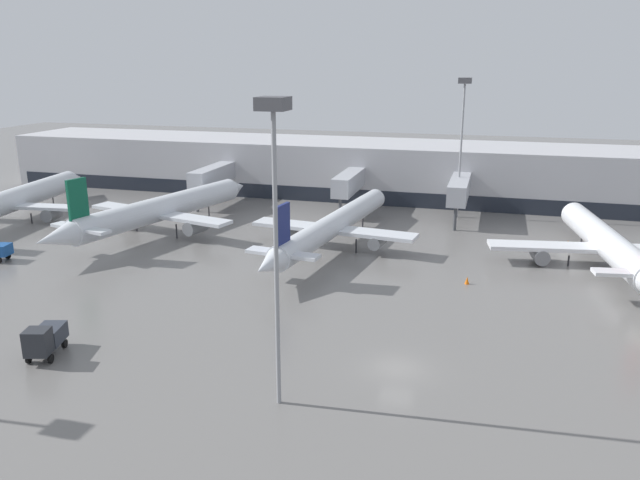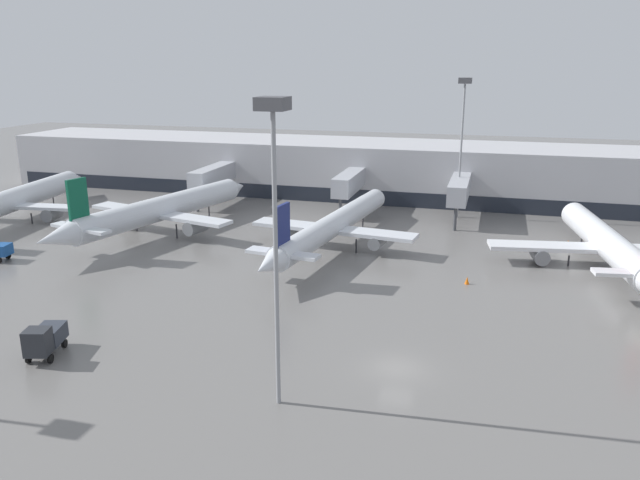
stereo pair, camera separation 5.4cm
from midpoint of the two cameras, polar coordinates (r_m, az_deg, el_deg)
name	(u,v)px [view 2 (the right image)]	position (r m, az deg, el deg)	size (l,w,h in m)	color
ground_plane	(397,368)	(48.12, 7.08, -11.56)	(320.00, 320.00, 0.00)	slate
terminal_building	(456,173)	(105.78, 12.35, 6.02)	(160.00, 28.88, 9.00)	#B2B2B7
parked_jet_0	(159,210)	(85.47, -14.50, 2.70)	(22.37, 37.17, 9.44)	silver
parked_jet_1	(333,225)	(76.27, 1.22, 1.34)	(21.04, 38.90, 8.35)	silver
parked_jet_3	(10,202)	(99.82, -26.49, 3.17)	(22.93, 39.36, 9.45)	silver
parked_jet_4	(608,244)	(76.60, 24.83, -0.34)	(25.99, 34.58, 9.14)	silver
service_truck_1	(44,338)	(53.47, -23.86, -8.22)	(2.91, 4.59, 2.71)	#2D333D
traffic_cone_1	(568,243)	(83.87, 21.75, -0.25)	(0.38, 0.38, 0.69)	orange
traffic_cone_2	(467,280)	(66.31, 13.32, -3.62)	(0.47, 0.47, 0.78)	orange
apron_light_mast_0	(463,110)	(92.16, 13.00, 11.52)	(1.80, 1.80, 20.02)	gray
apron_light_mast_6	(274,172)	(38.08, -4.18, 6.22)	(1.80, 1.80, 20.19)	gray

